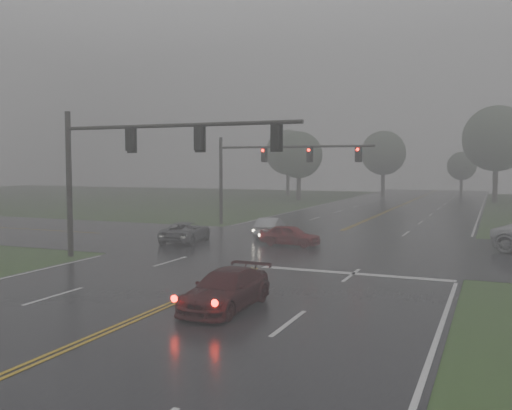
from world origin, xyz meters
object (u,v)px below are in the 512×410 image
at_px(sedan_maroon, 226,309).
at_px(sedan_red, 290,246).
at_px(signal_gantry_near, 132,155).
at_px(signal_gantry_far, 265,163).
at_px(sedan_silver, 270,237).
at_px(car_grey, 186,242).

height_order(sedan_maroon, sedan_red, sedan_maroon).
bearing_deg(signal_gantry_near, signal_gantry_far, 90.19).
height_order(sedan_silver, car_grey, sedan_silver).
xyz_separation_m(signal_gantry_near, signal_gantry_far, (-0.06, 17.59, -0.37)).
bearing_deg(sedan_red, car_grey, 103.31).
bearing_deg(car_grey, signal_gantry_near, 90.05).
distance_m(sedan_maroon, sedan_silver, 18.75).
xyz_separation_m(sedan_silver, signal_gantry_near, (-2.84, -11.29, 5.24)).
relative_size(signal_gantry_near, signal_gantry_far, 1.03).
distance_m(sedan_red, car_grey, 6.53).
relative_size(sedan_maroon, car_grey, 0.98).
height_order(sedan_silver, signal_gantry_near, signal_gantry_near).
distance_m(car_grey, signal_gantry_near, 8.86).
relative_size(car_grey, signal_gantry_near, 0.35).
xyz_separation_m(sedan_red, car_grey, (-6.46, -0.97, 0.00)).
bearing_deg(car_grey, sedan_silver, -141.58).
relative_size(sedan_silver, car_grey, 0.86).
bearing_deg(sedan_silver, sedan_maroon, 97.92).
height_order(sedan_red, signal_gantry_far, signal_gantry_far).
distance_m(sedan_maroon, sedan_red, 14.96).
distance_m(sedan_maroon, signal_gantry_far, 26.10).
xyz_separation_m(sedan_red, signal_gantry_far, (-5.43, 9.57, 4.87)).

